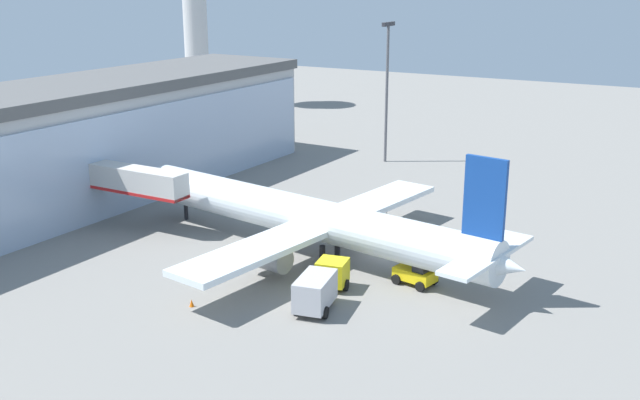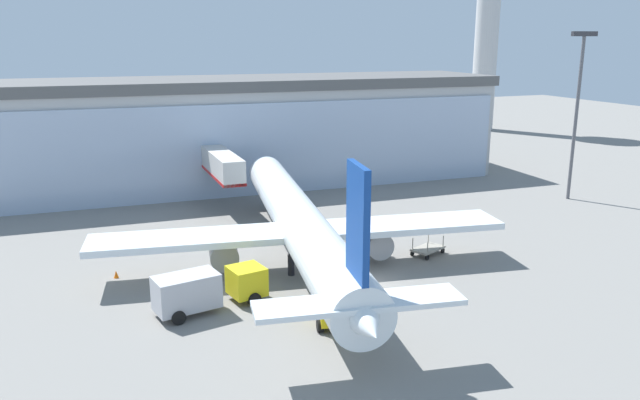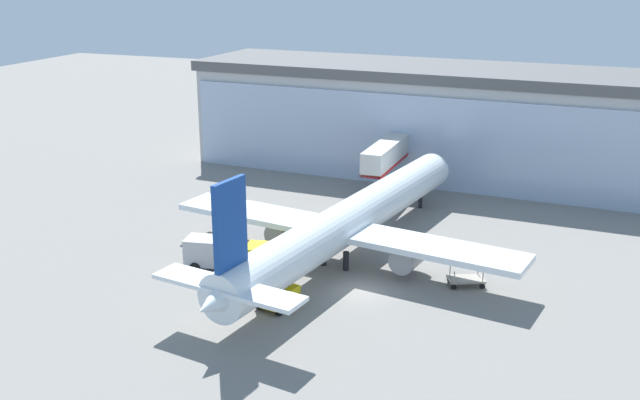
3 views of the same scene
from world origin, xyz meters
TOP-DOWN VIEW (x-y plane):
  - ground at (0.00, 0.00)m, footprint 240.00×240.00m
  - terminal_building at (-0.00, 35.73)m, footprint 63.50×17.14m
  - jet_bridge at (-5.06, 25.77)m, footprint 2.38×14.95m
  - control_tower at (55.22, 63.15)m, footprint 9.05×9.05m
  - apron_light_mast at (31.26, 14.15)m, footprint 3.20×0.40m
  - airplane at (-3.26, 5.76)m, footprint 31.44×40.02m
  - catering_truck at (-11.72, 0.09)m, footprint 7.58×3.58m
  - baggage_cart at (7.21, 4.00)m, footprint 3.21×2.61m
  - pushback_tug at (-5.02, -4.77)m, footprint 2.73×3.50m
  - safety_cone_nose at (-4.05, -3.30)m, footprint 0.36×0.36m
  - safety_cone_wingtip at (-16.82, 8.13)m, footprint 0.36×0.36m

SIDE VIEW (x-z plane):
  - ground at x=0.00m, z-range 0.00..0.00m
  - safety_cone_nose at x=-4.05m, z-range 0.00..0.55m
  - safety_cone_wingtip at x=-16.82m, z-range 0.00..0.55m
  - baggage_cart at x=7.21m, z-range -0.25..1.25m
  - pushback_tug at x=-5.02m, z-range -0.18..2.12m
  - catering_truck at x=-11.72m, z-range 0.14..2.79m
  - airplane at x=-3.26m, z-range -2.23..8.85m
  - jet_bridge at x=-5.06m, z-range 1.63..7.64m
  - terminal_building at x=0.00m, z-range 0.00..12.62m
  - apron_light_mast at x=31.26m, z-range 1.73..19.57m
  - control_tower at x=55.22m, z-range 4.34..41.15m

